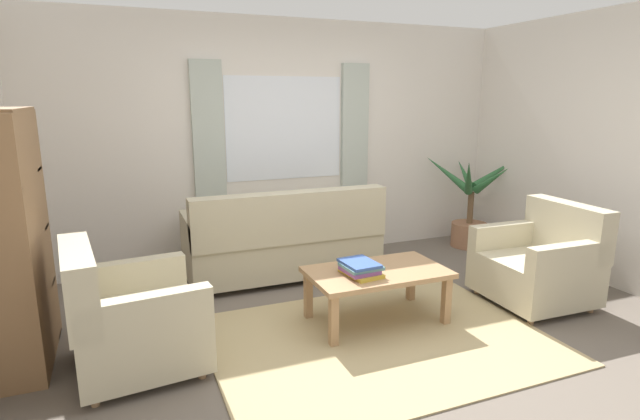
% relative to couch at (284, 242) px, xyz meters
% --- Properties ---
extents(ground_plane, '(6.24, 6.24, 0.00)m').
position_rel_couch_xyz_m(ground_plane, '(0.23, -1.56, -0.37)').
color(ground_plane, '#6B6056').
extents(wall_back, '(5.32, 0.12, 2.60)m').
position_rel_couch_xyz_m(wall_back, '(0.23, 0.70, 0.93)').
color(wall_back, silver).
rests_on(wall_back, ground_plane).
extents(window_with_curtains, '(1.98, 0.07, 1.40)m').
position_rel_couch_xyz_m(window_with_curtains, '(0.23, 0.62, 1.08)').
color(window_with_curtains, white).
extents(area_rug, '(2.47, 1.83, 0.01)m').
position_rel_couch_xyz_m(area_rug, '(0.23, -1.56, -0.36)').
color(area_rug, tan).
rests_on(area_rug, ground_plane).
extents(couch, '(1.90, 0.82, 0.92)m').
position_rel_couch_xyz_m(couch, '(0.00, 0.00, 0.00)').
color(couch, '#BCB293').
rests_on(couch, ground_plane).
extents(armchair_left, '(0.90, 0.92, 0.88)m').
position_rel_couch_xyz_m(armchair_left, '(-1.50, -1.28, -0.01)').
color(armchair_left, '#BCB293').
rests_on(armchair_left, ground_plane).
extents(armchair_right, '(0.84, 0.86, 0.88)m').
position_rel_couch_xyz_m(armchair_right, '(1.90, -1.44, -0.01)').
color(armchair_right, '#BCB293').
rests_on(armchair_right, ground_plane).
extents(coffee_table, '(1.10, 0.64, 0.44)m').
position_rel_couch_xyz_m(coffee_table, '(0.37, -1.26, 0.01)').
color(coffee_table, '#A87F56').
rests_on(coffee_table, ground_plane).
extents(book_stack_on_table, '(0.29, 0.35, 0.11)m').
position_rel_couch_xyz_m(book_stack_on_table, '(0.19, -1.31, 0.13)').
color(book_stack_on_table, gold).
rests_on(book_stack_on_table, coffee_table).
extents(potted_plant, '(1.11, 0.98, 1.15)m').
position_rel_couch_xyz_m(potted_plant, '(2.42, 0.18, 0.05)').
color(potted_plant, '#9E6B4C').
rests_on(potted_plant, ground_plane).
extents(bookshelf, '(0.30, 0.94, 1.72)m').
position_rel_couch_xyz_m(bookshelf, '(-2.11, -0.85, 0.51)').
color(bookshelf, olive).
rests_on(bookshelf, ground_plane).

